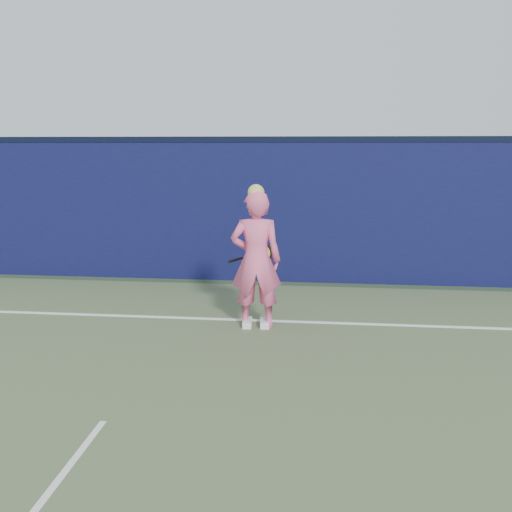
# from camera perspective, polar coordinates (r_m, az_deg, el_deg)

# --- Properties ---
(ground) EXTENTS (80.00, 80.00, 0.00)m
(ground) POSITION_cam_1_polar(r_m,az_deg,el_deg) (4.49, -20.82, -22.21)
(ground) COLOR #2E4329
(ground) RESTS_ON ground
(backstop_wall) EXTENTS (24.00, 0.40, 2.50)m
(backstop_wall) POSITION_cam_1_polar(r_m,az_deg,el_deg) (10.04, -4.52, 4.69)
(backstop_wall) COLOR #0C0F39
(backstop_wall) RESTS_ON ground
(wall_cap) EXTENTS (24.00, 0.42, 0.10)m
(wall_cap) POSITION_cam_1_polar(r_m,az_deg,el_deg) (9.97, -4.64, 12.13)
(wall_cap) COLOR black
(wall_cap) RESTS_ON backstop_wall
(player) EXTENTS (0.71, 0.50, 1.95)m
(player) POSITION_cam_1_polar(r_m,az_deg,el_deg) (7.26, 0.00, -0.40)
(player) COLOR #F96092
(player) RESTS_ON ground
(racket) EXTENTS (0.65, 0.16, 0.34)m
(racket) POSITION_cam_1_polar(r_m,az_deg,el_deg) (7.68, 0.23, 0.17)
(racket) COLOR black
(racket) RESTS_ON ground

